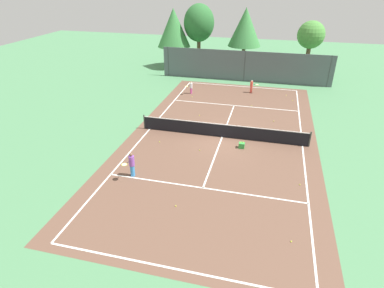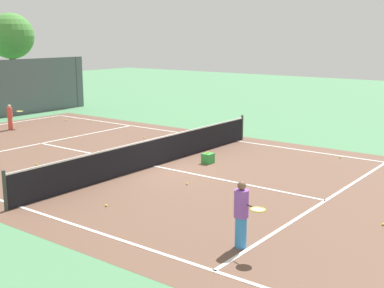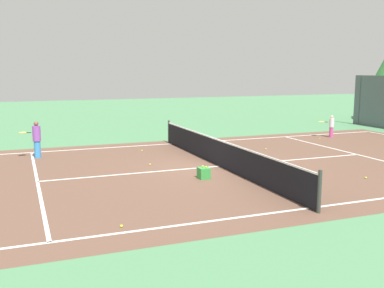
{
  "view_description": "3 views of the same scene",
  "coord_description": "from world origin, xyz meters",
  "px_view_note": "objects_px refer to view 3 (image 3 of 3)",
  "views": [
    {
      "loc": [
        2.96,
        -20.55,
        10.37
      ],
      "look_at": [
        -1.47,
        -2.99,
        0.78
      ],
      "focal_mm": 30.27,
      "sensor_mm": 36.0,
      "label": 1
    },
    {
      "loc": [
        -13.21,
        -11.7,
        4.55
      ],
      "look_at": [
        -0.25,
        -1.89,
        1.09
      ],
      "focal_mm": 48.04,
      "sensor_mm": 36.0,
      "label": 2
    },
    {
      "loc": [
        14.76,
        -6.85,
        3.52
      ],
      "look_at": [
        0.81,
        -1.4,
        1.05
      ],
      "focal_mm": 41.89,
      "sensor_mm": 36.0,
      "label": 3
    }
  ],
  "objects_px": {
    "tennis_ball_3": "(235,159)",
    "tennis_ball_2": "(366,178)",
    "tennis_ball_5": "(320,139)",
    "tennis_ball_9": "(150,164)",
    "tennis_ball_6": "(121,226)",
    "tennis_ball_1": "(142,151)",
    "player_0": "(331,126)",
    "ball_crate": "(204,173)",
    "tennis_ball_11": "(266,149)",
    "player_1": "(36,139)"
  },
  "relations": [
    {
      "from": "tennis_ball_3",
      "to": "tennis_ball_2",
      "type": "bearing_deg",
      "value": 30.21
    },
    {
      "from": "tennis_ball_5",
      "to": "tennis_ball_9",
      "type": "height_order",
      "value": "same"
    },
    {
      "from": "tennis_ball_6",
      "to": "tennis_ball_1",
      "type": "bearing_deg",
      "value": 162.27
    },
    {
      "from": "player_0",
      "to": "tennis_ball_6",
      "type": "distance_m",
      "value": 16.52
    },
    {
      "from": "ball_crate",
      "to": "tennis_ball_3",
      "type": "relative_size",
      "value": 6.45
    },
    {
      "from": "ball_crate",
      "to": "player_0",
      "type": "bearing_deg",
      "value": 121.48
    },
    {
      "from": "tennis_ball_5",
      "to": "tennis_ball_11",
      "type": "xyz_separation_m",
      "value": [
        1.7,
        -4.21,
        0.0
      ]
    },
    {
      "from": "tennis_ball_2",
      "to": "tennis_ball_3",
      "type": "height_order",
      "value": "same"
    },
    {
      "from": "tennis_ball_2",
      "to": "tennis_ball_9",
      "type": "bearing_deg",
      "value": -127.46
    },
    {
      "from": "tennis_ball_2",
      "to": "tennis_ball_6",
      "type": "height_order",
      "value": "same"
    },
    {
      "from": "player_1",
      "to": "tennis_ball_9",
      "type": "xyz_separation_m",
      "value": [
        3.07,
        3.87,
        -0.74
      ]
    },
    {
      "from": "tennis_ball_1",
      "to": "tennis_ball_5",
      "type": "bearing_deg",
      "value": 90.39
    },
    {
      "from": "tennis_ball_6",
      "to": "tennis_ball_9",
      "type": "bearing_deg",
      "value": 158.49
    },
    {
      "from": "tennis_ball_2",
      "to": "tennis_ball_3",
      "type": "relative_size",
      "value": 1.0
    },
    {
      "from": "player_0",
      "to": "tennis_ball_9",
      "type": "bearing_deg",
      "value": -72.74
    },
    {
      "from": "tennis_ball_2",
      "to": "tennis_ball_5",
      "type": "height_order",
      "value": "same"
    },
    {
      "from": "tennis_ball_3",
      "to": "tennis_ball_6",
      "type": "distance_m",
      "value": 8.47
    },
    {
      "from": "player_1",
      "to": "tennis_ball_5",
      "type": "xyz_separation_m",
      "value": [
        0.05,
        13.84,
        -0.74
      ]
    },
    {
      "from": "player_0",
      "to": "tennis_ball_2",
      "type": "distance_m",
      "value": 9.41
    },
    {
      "from": "tennis_ball_11",
      "to": "tennis_ball_6",
      "type": "bearing_deg",
      "value": -47.36
    },
    {
      "from": "tennis_ball_1",
      "to": "tennis_ball_3",
      "type": "distance_m",
      "value": 4.33
    },
    {
      "from": "player_0",
      "to": "tennis_ball_1",
      "type": "bearing_deg",
      "value": -87.61
    },
    {
      "from": "player_0",
      "to": "tennis_ball_11",
      "type": "height_order",
      "value": "player_0"
    },
    {
      "from": "ball_crate",
      "to": "tennis_ball_9",
      "type": "relative_size",
      "value": 6.45
    },
    {
      "from": "player_0",
      "to": "player_1",
      "type": "distance_m",
      "value": 14.8
    },
    {
      "from": "tennis_ball_2",
      "to": "tennis_ball_11",
      "type": "relative_size",
      "value": 1.0
    },
    {
      "from": "ball_crate",
      "to": "tennis_ball_11",
      "type": "relative_size",
      "value": 6.45
    },
    {
      "from": "ball_crate",
      "to": "player_1",
      "type": "bearing_deg",
      "value": -139.11
    },
    {
      "from": "player_0",
      "to": "ball_crate",
      "type": "relative_size",
      "value": 2.74
    },
    {
      "from": "player_1",
      "to": "tennis_ball_1",
      "type": "relative_size",
      "value": 22.69
    },
    {
      "from": "tennis_ball_1",
      "to": "tennis_ball_5",
      "type": "xyz_separation_m",
      "value": [
        -0.07,
        9.5,
        0.0
      ]
    },
    {
      "from": "ball_crate",
      "to": "tennis_ball_9",
      "type": "distance_m",
      "value": 2.85
    },
    {
      "from": "tennis_ball_11",
      "to": "tennis_ball_5",
      "type": "bearing_deg",
      "value": 112.0
    },
    {
      "from": "tennis_ball_2",
      "to": "tennis_ball_3",
      "type": "distance_m",
      "value": 5.12
    },
    {
      "from": "tennis_ball_5",
      "to": "tennis_ball_9",
      "type": "relative_size",
      "value": 1.0
    },
    {
      "from": "ball_crate",
      "to": "tennis_ball_1",
      "type": "xyz_separation_m",
      "value": [
        -5.6,
        -0.6,
        -0.15
      ]
    },
    {
      "from": "player_1",
      "to": "ball_crate",
      "type": "distance_m",
      "value": 7.58
    },
    {
      "from": "player_0",
      "to": "ball_crate",
      "type": "xyz_separation_m",
      "value": [
        6.03,
        -9.85,
        -0.43
      ]
    },
    {
      "from": "tennis_ball_3",
      "to": "ball_crate",
      "type": "bearing_deg",
      "value": -44.13
    },
    {
      "from": "player_0",
      "to": "tennis_ball_1",
      "type": "xyz_separation_m",
      "value": [
        0.44,
        -10.45,
        -0.58
      ]
    },
    {
      "from": "player_0",
      "to": "tennis_ball_2",
      "type": "bearing_deg",
      "value": -31.46
    },
    {
      "from": "tennis_ball_11",
      "to": "tennis_ball_2",
      "type": "bearing_deg",
      "value": 2.53
    },
    {
      "from": "player_1",
      "to": "tennis_ball_1",
      "type": "bearing_deg",
      "value": 88.48
    },
    {
      "from": "tennis_ball_5",
      "to": "tennis_ball_6",
      "type": "height_order",
      "value": "same"
    },
    {
      "from": "ball_crate",
      "to": "tennis_ball_2",
      "type": "distance_m",
      "value": 5.33
    },
    {
      "from": "player_0",
      "to": "tennis_ball_9",
      "type": "relative_size",
      "value": 17.67
    },
    {
      "from": "tennis_ball_2",
      "to": "tennis_ball_6",
      "type": "distance_m",
      "value": 8.65
    },
    {
      "from": "player_0",
      "to": "player_1",
      "type": "xyz_separation_m",
      "value": [
        0.32,
        -14.8,
        0.16
      ]
    },
    {
      "from": "tennis_ball_11",
      "to": "player_1",
      "type": "bearing_deg",
      "value": -100.31
    },
    {
      "from": "player_0",
      "to": "tennis_ball_5",
      "type": "relative_size",
      "value": 17.67
    }
  ]
}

